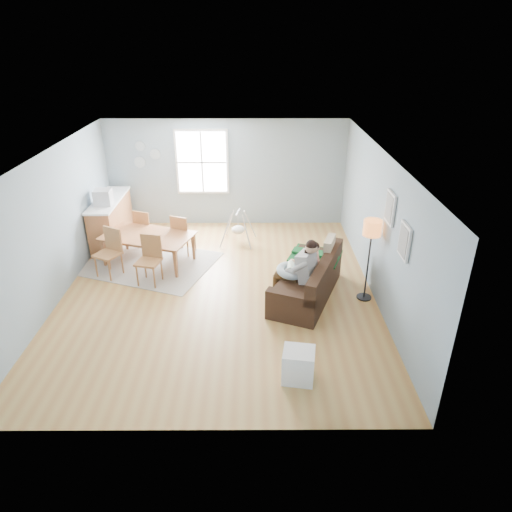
{
  "coord_description": "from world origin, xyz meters",
  "views": [
    {
      "loc": [
        0.7,
        -7.75,
        4.62
      ],
      "look_at": [
        0.73,
        -0.49,
        1.0
      ],
      "focal_mm": 32.0,
      "sensor_mm": 36.0,
      "label": 1
    }
  ],
  "objects_px": {
    "father": "(299,269)",
    "floor_lamp": "(372,235)",
    "baby_swing": "(238,229)",
    "sofa": "(309,283)",
    "chair_nw": "(145,227)",
    "dining_table": "(148,250)",
    "counter": "(111,220)",
    "chair_se": "(150,256)",
    "monitor": "(103,197)",
    "chair_sw": "(110,249)",
    "storage_cube": "(298,365)",
    "chair_ne": "(182,232)",
    "toddler": "(309,258)"
  },
  "relations": [
    {
      "from": "chair_sw",
      "to": "chair_se",
      "type": "bearing_deg",
      "value": -20.13
    },
    {
      "from": "chair_ne",
      "to": "baby_swing",
      "type": "xyz_separation_m",
      "value": [
        1.24,
        0.63,
        -0.19
      ]
    },
    {
      "from": "chair_se",
      "to": "toddler",
      "type": "bearing_deg",
      "value": -7.26
    },
    {
      "from": "dining_table",
      "to": "storage_cube",
      "type": "bearing_deg",
      "value": -33.66
    },
    {
      "from": "floor_lamp",
      "to": "chair_ne",
      "type": "xyz_separation_m",
      "value": [
        -3.72,
        1.91,
        -0.78
      ]
    },
    {
      "from": "chair_sw",
      "to": "floor_lamp",
      "type": "bearing_deg",
      "value": -11.15
    },
    {
      "from": "chair_se",
      "to": "monitor",
      "type": "bearing_deg",
      "value": 129.6
    },
    {
      "from": "toddler",
      "to": "floor_lamp",
      "type": "bearing_deg",
      "value": -14.7
    },
    {
      "from": "counter",
      "to": "baby_swing",
      "type": "distance_m",
      "value": 3.02
    },
    {
      "from": "floor_lamp",
      "to": "chair_se",
      "type": "bearing_deg",
      "value": 170.83
    },
    {
      "from": "chair_sw",
      "to": "storage_cube",
      "type": "bearing_deg",
      "value": -42.13
    },
    {
      "from": "sofa",
      "to": "toddler",
      "type": "height_order",
      "value": "toddler"
    },
    {
      "from": "baby_swing",
      "to": "monitor",
      "type": "bearing_deg",
      "value": -174.34
    },
    {
      "from": "sofa",
      "to": "chair_se",
      "type": "height_order",
      "value": "chair_se"
    },
    {
      "from": "baby_swing",
      "to": "sofa",
      "type": "bearing_deg",
      "value": -60.07
    },
    {
      "from": "chair_sw",
      "to": "monitor",
      "type": "height_order",
      "value": "monitor"
    },
    {
      "from": "chair_ne",
      "to": "chair_se",
      "type": "bearing_deg",
      "value": -110.41
    },
    {
      "from": "dining_table",
      "to": "chair_ne",
      "type": "bearing_deg",
      "value": 52.09
    },
    {
      "from": "toddler",
      "to": "monitor",
      "type": "distance_m",
      "value": 4.87
    },
    {
      "from": "dining_table",
      "to": "chair_nw",
      "type": "bearing_deg",
      "value": 123.97
    },
    {
      "from": "dining_table",
      "to": "baby_swing",
      "type": "xyz_separation_m",
      "value": [
        1.92,
        1.09,
        0.02
      ]
    },
    {
      "from": "chair_ne",
      "to": "chair_sw",
      "type": "bearing_deg",
      "value": -145.73
    },
    {
      "from": "father",
      "to": "chair_ne",
      "type": "bearing_deg",
      "value": 139.59
    },
    {
      "from": "sofa",
      "to": "chair_nw",
      "type": "relative_size",
      "value": 2.39
    },
    {
      "from": "dining_table",
      "to": "counter",
      "type": "bearing_deg",
      "value": 151.52
    },
    {
      "from": "floor_lamp",
      "to": "dining_table",
      "type": "height_order",
      "value": "floor_lamp"
    },
    {
      "from": "chair_ne",
      "to": "monitor",
      "type": "relative_size",
      "value": 2.48
    },
    {
      "from": "counter",
      "to": "father",
      "type": "bearing_deg",
      "value": -33.38
    },
    {
      "from": "chair_se",
      "to": "baby_swing",
      "type": "bearing_deg",
      "value": 47.7
    },
    {
      "from": "dining_table",
      "to": "counter",
      "type": "distance_m",
      "value": 1.61
    },
    {
      "from": "father",
      "to": "floor_lamp",
      "type": "relative_size",
      "value": 0.84
    },
    {
      "from": "floor_lamp",
      "to": "storage_cube",
      "type": "relative_size",
      "value": 3.12
    },
    {
      "from": "storage_cube",
      "to": "chair_ne",
      "type": "height_order",
      "value": "chair_ne"
    },
    {
      "from": "father",
      "to": "monitor",
      "type": "relative_size",
      "value": 3.47
    },
    {
      "from": "father",
      "to": "storage_cube",
      "type": "relative_size",
      "value": 2.61
    },
    {
      "from": "sofa",
      "to": "chair_sw",
      "type": "distance_m",
      "value": 4.12
    },
    {
      "from": "chair_sw",
      "to": "monitor",
      "type": "bearing_deg",
      "value": 108.54
    },
    {
      "from": "storage_cube",
      "to": "counter",
      "type": "distance_m",
      "value": 6.32
    },
    {
      "from": "storage_cube",
      "to": "counter",
      "type": "relative_size",
      "value": 0.26
    },
    {
      "from": "storage_cube",
      "to": "chair_se",
      "type": "distance_m",
      "value": 4.0
    },
    {
      "from": "storage_cube",
      "to": "toddler",
      "type": "bearing_deg",
      "value": 80.61
    },
    {
      "from": "sofa",
      "to": "toddler",
      "type": "bearing_deg",
      "value": 89.3
    },
    {
      "from": "monitor",
      "to": "storage_cube",
      "type": "bearing_deg",
      "value": -48.27
    },
    {
      "from": "dining_table",
      "to": "toddler",
      "type": "bearing_deg",
      "value": -1.36
    },
    {
      "from": "floor_lamp",
      "to": "monitor",
      "type": "xyz_separation_m",
      "value": [
        -5.48,
        2.25,
        -0.06
      ]
    },
    {
      "from": "storage_cube",
      "to": "chair_sw",
      "type": "xyz_separation_m",
      "value": [
        -3.59,
        3.25,
        0.33
      ]
    },
    {
      "from": "counter",
      "to": "monitor",
      "type": "xyz_separation_m",
      "value": [
        0.02,
        -0.37,
        0.71
      ]
    },
    {
      "from": "chair_sw",
      "to": "chair_nw",
      "type": "distance_m",
      "value": 1.32
    },
    {
      "from": "dining_table",
      "to": "chair_sw",
      "type": "relative_size",
      "value": 1.88
    },
    {
      "from": "chair_sw",
      "to": "baby_swing",
      "type": "xyz_separation_m",
      "value": [
        2.58,
        1.54,
        -0.23
      ]
    }
  ]
}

